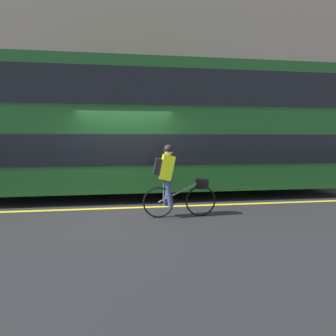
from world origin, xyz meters
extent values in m
plane|color=#232326|center=(0.00, 0.00, 0.00)|extent=(80.00, 80.00, 0.00)
cube|color=yellow|center=(0.00, -0.10, 0.00)|extent=(50.00, 0.14, 0.01)
cube|color=gray|center=(0.00, 5.10, 0.06)|extent=(60.00, 1.65, 0.11)
cube|color=gray|center=(0.00, 6.08, 4.98)|extent=(60.00, 0.30, 9.96)
cylinder|color=black|center=(4.53, 1.48, 0.52)|extent=(1.03, 0.30, 1.03)
cylinder|color=black|center=(-2.75, 1.48, 0.52)|extent=(1.03, 0.30, 1.03)
cube|color=#194C1E|center=(0.89, 1.48, 1.26)|extent=(11.75, 2.60, 1.89)
cube|color=black|center=(0.89, 1.48, 1.48)|extent=(11.28, 2.62, 0.83)
cube|color=#194C1E|center=(0.89, 1.48, 3.06)|extent=(11.75, 2.49, 1.73)
cube|color=black|center=(0.89, 1.48, 3.15)|extent=(11.28, 2.51, 0.97)
torus|color=black|center=(1.73, -1.03, 0.35)|extent=(0.71, 0.04, 0.71)
torus|color=black|center=(0.76, -1.03, 0.35)|extent=(0.71, 0.04, 0.71)
cylinder|color=slate|center=(1.24, -1.03, 0.58)|extent=(0.99, 0.03, 0.48)
cylinder|color=slate|center=(0.87, -1.03, 0.61)|extent=(0.03, 0.03, 0.52)
cube|color=black|center=(1.76, -1.03, 0.75)|extent=(0.26, 0.16, 0.22)
cube|color=#D8EA19|center=(0.94, -1.03, 1.14)|extent=(0.37, 0.32, 0.58)
cube|color=black|center=(0.74, -1.03, 1.16)|extent=(0.21, 0.26, 0.38)
cylinder|color=#384C7A|center=(0.98, -0.94, 0.56)|extent=(0.22, 0.11, 0.64)
cylinder|color=#384C7A|center=(0.98, -1.12, 0.56)|extent=(0.20, 0.11, 0.64)
sphere|color=tan|center=(0.98, -1.03, 1.50)|extent=(0.19, 0.19, 0.19)
sphere|color=black|center=(0.98, -1.03, 1.54)|extent=(0.21, 0.21, 0.21)
cylinder|color=#262628|center=(1.50, 5.02, 0.52)|extent=(0.48, 0.48, 0.82)
camera|label=1|loc=(0.22, -6.78, 1.79)|focal=28.00mm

